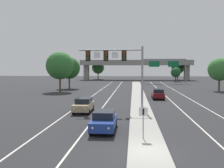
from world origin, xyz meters
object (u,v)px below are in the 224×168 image
Objects in this scene: car_oncoming_blue at (104,121)px; car_receding_darkred at (158,94)px; median_sign_post at (143,118)px; highway_sign_gantry at (164,63)px; tree_far_right_b at (220,69)px; tree_far_left_a at (69,68)px; tree_far_left_c at (60,66)px; tree_far_right_a at (176,72)px; tree_far_left_b at (98,68)px; tree_far_right_c at (178,68)px; car_oncoming_tan at (84,105)px; overhead_signal_mast at (120,63)px.

car_oncoming_blue and car_receding_darkred have the same top height.
median_sign_post is 0.17× the size of highway_sign_gantry.
tree_far_right_b is 32.99m from tree_far_left_a.
tree_far_left_c reaches higher than tree_far_right_a.
tree_far_left_b is 0.99× the size of tree_far_right_c.
tree_far_left_c is at bearing -126.73° from tree_far_right_a.
tree_far_right_c reaches higher than tree_far_right_a.
tree_far_left_c is at bearing 111.12° from car_oncoming_blue.
car_oncoming_tan is at bearing -83.63° from tree_far_left_b.
tree_far_right_c reaches higher than car_receding_darkred.
car_receding_darkred is 65.87m from tree_far_right_c.
tree_far_left_c is (-23.93, -28.90, -0.87)m from highway_sign_gantry.
tree_far_left_a is (-32.76, 3.94, 0.26)m from tree_far_right_b.
highway_sign_gantry is at bearing 50.37° from tree_far_left_c.
overhead_signal_mast is at bearing 85.67° from car_oncoming_blue.
highway_sign_gantry is at bearing 40.86° from tree_far_left_a.
tree_far_left_b is at bearing 99.47° from median_sign_post.
overhead_signal_mast is 63.99m from tree_far_right_a.
tree_far_right_b is (0.53, -49.40, -0.26)m from tree_far_right_c.
tree_far_right_a is at bearing 72.54° from car_oncoming_tan.
car_oncoming_blue is (-2.98, 2.62, -0.77)m from median_sign_post.
car_oncoming_blue is at bearing 138.67° from median_sign_post.
highway_sign_gantry is 11.75m from tree_far_right_a.
tree_far_right_a is (28.62, -16.09, -1.55)m from tree_far_left_b.
car_receding_darkred is 22.04m from tree_far_left_c.
tree_far_left_b is 60.23m from tree_far_right_b.
tree_far_right_a is 42.50m from tree_far_left_a.
tree_far_left_a is at bearing 106.28° from car_oncoming_tan.
highway_sign_gantry is at bearing 82.52° from median_sign_post.
tree_far_left_b is (-15.04, 90.19, 3.14)m from median_sign_post.
tree_far_right_c is at bearing 54.66° from tree_far_left_a.
overhead_signal_mast reaches higher than car_oncoming_blue.
tree_far_left_b is at bearing 122.33° from tree_far_right_b.
tree_far_left_a is (-32.23, -45.46, -0.01)m from tree_far_right_c.
tree_far_left_b reaches higher than median_sign_post.
tree_far_right_c is 49.40m from tree_far_right_b.
highway_sign_gantry is at bearing -117.13° from tree_far_right_a.
car_oncoming_tan is at bearing -106.42° from tree_far_right_c.
median_sign_post is 24.55m from car_receding_darkred.
highway_sign_gantry is 37.53m from tree_far_left_c.
car_oncoming_tan is 26.08m from tree_far_left_c.
median_sign_post is at bearing -97.48° from highway_sign_gantry.
tree_far_left_c is at bearing -89.53° from tree_far_left_a.
tree_far_left_c is at bearing 113.86° from median_sign_post.
car_oncoming_blue is at bearing -100.51° from highway_sign_gantry.
tree_far_right_b is (13.99, 14.96, 3.69)m from car_receding_darkred.
tree_far_left_c is at bearing -129.63° from highway_sign_gantry.
highway_sign_gantry is 26.08m from tree_far_right_c.
car_oncoming_blue is 42.71m from tree_far_left_a.
overhead_signal_mast reaches higher than tree_far_right_b.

